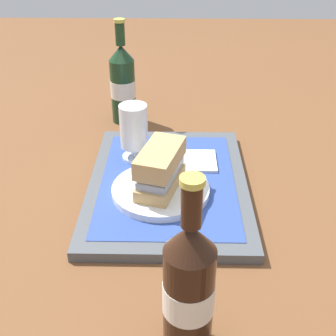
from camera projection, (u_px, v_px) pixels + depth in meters
ground_plane at (168, 189)px, 0.92m from camera, size 3.00×3.00×0.00m
tray at (168, 185)px, 0.91m from camera, size 0.44×0.32×0.02m
placemat at (168, 180)px, 0.91m from camera, size 0.38×0.27×0.00m
plate at (161, 190)px, 0.86m from camera, size 0.19×0.19×0.01m
sandwich at (161, 167)px, 0.84m from camera, size 0.14×0.10×0.08m
beer_glass at (134, 129)px, 0.95m from camera, size 0.06×0.06×0.12m
napkin_folded at (200, 161)px, 0.97m from camera, size 0.09×0.07×0.01m
beer_bottle at (123, 83)px, 1.14m from camera, size 0.07×0.07×0.27m
second_bottle at (189, 288)px, 0.54m from camera, size 0.07×0.07×0.27m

